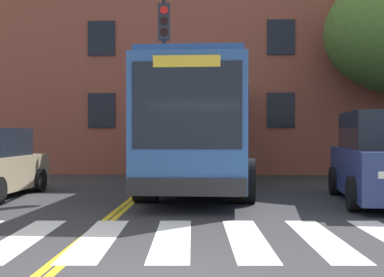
% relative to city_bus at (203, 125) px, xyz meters
% --- Properties ---
extents(crosswalk, '(9.07, 3.79, 0.01)m').
position_rel_city_bus_xyz_m(crosswalk, '(0.25, -7.92, -1.93)').
color(crosswalk, white).
rests_on(crosswalk, ground).
extents(lane_line_yellow_inner, '(0.12, 36.00, 0.01)m').
position_rel_city_bus_xyz_m(lane_line_yellow_inner, '(-1.79, 6.08, -1.93)').
color(lane_line_yellow_inner, gold).
rests_on(lane_line_yellow_inner, ground).
extents(lane_line_yellow_outer, '(0.12, 36.00, 0.01)m').
position_rel_city_bus_xyz_m(lane_line_yellow_outer, '(-1.63, 6.08, -1.93)').
color(lane_line_yellow_outer, gold).
rests_on(lane_line_yellow_outer, ground).
extents(city_bus, '(3.20, 11.61, 3.54)m').
position_rel_city_bus_xyz_m(city_bus, '(0.00, 0.00, 0.00)').
color(city_bus, '#2D5699').
rests_on(city_bus, ground).
extents(car_white_behind_bus, '(2.38, 4.89, 1.78)m').
position_rel_city_bus_xyz_m(car_white_behind_bus, '(-1.15, 9.73, -1.12)').
color(car_white_behind_bus, white).
rests_on(car_white_behind_bus, ground).
extents(traffic_light_overhead, '(0.57, 3.58, 5.90)m').
position_rel_city_bus_xyz_m(traffic_light_overhead, '(-1.23, 0.42, 2.00)').
color(traffic_light_overhead, '#28282D').
rests_on(traffic_light_overhead, ground).
extents(building_facade, '(36.13, 7.05, 10.42)m').
position_rel_city_bus_xyz_m(building_facade, '(3.04, 8.50, 3.29)').
color(building_facade, brown).
rests_on(building_facade, ground).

